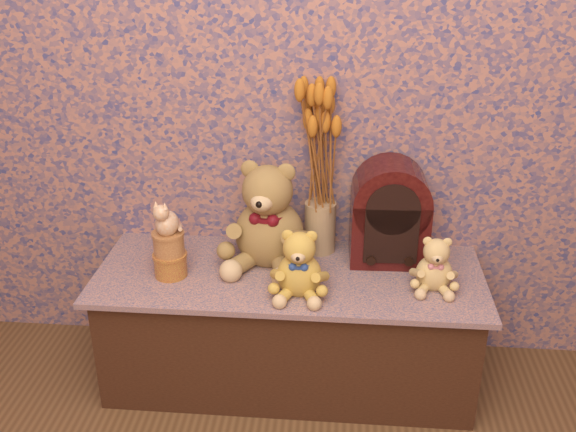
{
  "coord_description": "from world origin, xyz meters",
  "views": [
    {
      "loc": [
        0.17,
        -0.72,
        1.59
      ],
      "look_at": [
        0.0,
        1.2,
        0.69
      ],
      "focal_mm": 40.64,
      "sensor_mm": 36.0,
      "label": 1
    }
  ],
  "objects_px": {
    "teddy_medium": "(299,259)",
    "ceramic_vase": "(320,227)",
    "biscuit_tin_lower": "(171,265)",
    "teddy_large": "(269,208)",
    "teddy_small": "(435,260)",
    "cat_figurine": "(166,216)",
    "cathedral_radio": "(390,211)"
  },
  "relations": [
    {
      "from": "teddy_large",
      "to": "cat_figurine",
      "type": "height_order",
      "value": "teddy_large"
    },
    {
      "from": "teddy_small",
      "to": "ceramic_vase",
      "type": "relative_size",
      "value": 1.06
    },
    {
      "from": "cathedral_radio",
      "to": "ceramic_vase",
      "type": "height_order",
      "value": "cathedral_radio"
    },
    {
      "from": "teddy_large",
      "to": "teddy_small",
      "type": "distance_m",
      "value": 0.59
    },
    {
      "from": "teddy_small",
      "to": "ceramic_vase",
      "type": "height_order",
      "value": "teddy_small"
    },
    {
      "from": "cathedral_radio",
      "to": "cat_figurine",
      "type": "relative_size",
      "value": 2.89
    },
    {
      "from": "teddy_medium",
      "to": "teddy_small",
      "type": "distance_m",
      "value": 0.45
    },
    {
      "from": "ceramic_vase",
      "to": "teddy_small",
      "type": "bearing_deg",
      "value": -30.8
    },
    {
      "from": "cathedral_radio",
      "to": "ceramic_vase",
      "type": "relative_size",
      "value": 1.96
    },
    {
      "from": "teddy_medium",
      "to": "cat_figurine",
      "type": "bearing_deg",
      "value": 171.75
    },
    {
      "from": "teddy_large",
      "to": "cathedral_radio",
      "type": "distance_m",
      "value": 0.42
    },
    {
      "from": "cathedral_radio",
      "to": "cat_figurine",
      "type": "xyz_separation_m",
      "value": [
        -0.75,
        -0.19,
        0.04
      ]
    },
    {
      "from": "teddy_small",
      "to": "biscuit_tin_lower",
      "type": "relative_size",
      "value": 1.79
    },
    {
      "from": "biscuit_tin_lower",
      "to": "teddy_small",
      "type": "bearing_deg",
      "value": 0.04
    },
    {
      "from": "teddy_medium",
      "to": "teddy_small",
      "type": "relative_size",
      "value": 1.22
    },
    {
      "from": "teddy_large",
      "to": "teddy_small",
      "type": "bearing_deg",
      "value": -4.91
    },
    {
      "from": "biscuit_tin_lower",
      "to": "cathedral_radio",
      "type": "bearing_deg",
      "value": 14.1
    },
    {
      "from": "biscuit_tin_lower",
      "to": "cat_figurine",
      "type": "relative_size",
      "value": 0.87
    },
    {
      "from": "teddy_large",
      "to": "teddy_small",
      "type": "height_order",
      "value": "teddy_large"
    },
    {
      "from": "teddy_large",
      "to": "cat_figurine",
      "type": "bearing_deg",
      "value": -147.92
    },
    {
      "from": "teddy_medium",
      "to": "ceramic_vase",
      "type": "bearing_deg",
      "value": 80.08
    },
    {
      "from": "cathedral_radio",
      "to": "cat_figurine",
      "type": "bearing_deg",
      "value": -167.69
    },
    {
      "from": "teddy_large",
      "to": "cat_figurine",
      "type": "xyz_separation_m",
      "value": [
        -0.33,
        -0.14,
        0.02
      ]
    },
    {
      "from": "teddy_medium",
      "to": "ceramic_vase",
      "type": "relative_size",
      "value": 1.29
    },
    {
      "from": "teddy_large",
      "to": "biscuit_tin_lower",
      "type": "bearing_deg",
      "value": -147.92
    },
    {
      "from": "biscuit_tin_lower",
      "to": "ceramic_vase",
      "type": "bearing_deg",
      "value": 24.8
    },
    {
      "from": "cathedral_radio",
      "to": "ceramic_vase",
      "type": "bearing_deg",
      "value": 167.86
    },
    {
      "from": "biscuit_tin_lower",
      "to": "teddy_large",
      "type": "bearing_deg",
      "value": 23.15
    },
    {
      "from": "teddy_large",
      "to": "teddy_medium",
      "type": "xyz_separation_m",
      "value": [
        0.12,
        -0.21,
        -0.08
      ]
    },
    {
      "from": "cat_figurine",
      "to": "teddy_small",
      "type": "bearing_deg",
      "value": 14.92
    },
    {
      "from": "teddy_small",
      "to": "biscuit_tin_lower",
      "type": "xyz_separation_m",
      "value": [
        -0.89,
        -0.0,
        -0.06
      ]
    },
    {
      "from": "biscuit_tin_lower",
      "to": "teddy_medium",
      "type": "bearing_deg",
      "value": -8.66
    }
  ]
}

